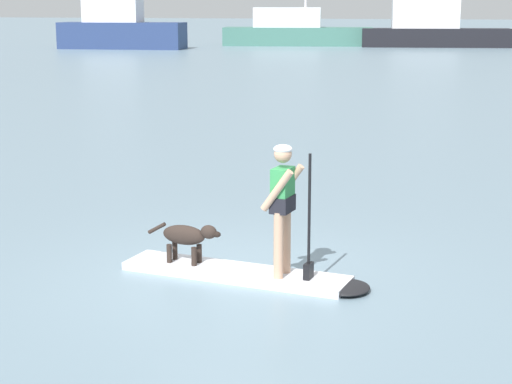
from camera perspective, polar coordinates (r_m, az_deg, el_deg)
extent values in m
plane|color=slate|center=(10.97, -1.40, -5.69)|extent=(400.00, 400.00, 0.00)
cube|color=silver|center=(10.96, -1.40, -5.44)|extent=(3.04, 1.05, 0.10)
ellipsoid|color=black|center=(10.46, 6.11, -6.39)|extent=(0.64, 0.70, 0.10)
cylinder|color=tan|center=(10.70, 2.03, -3.26)|extent=(0.12, 0.12, 0.84)
cylinder|color=tan|center=(10.46, 1.51, -3.61)|extent=(0.12, 0.12, 0.84)
cube|color=black|center=(10.45, 1.79, -0.80)|extent=(0.27, 0.39, 0.20)
cube|color=#338C4C|center=(10.41, 1.80, 0.20)|extent=(0.24, 0.36, 0.53)
sphere|color=tan|center=(10.33, 1.81, 2.56)|extent=(0.22, 0.22, 0.22)
ellipsoid|color=white|center=(10.32, 1.82, 2.89)|extent=(0.23, 0.23, 0.11)
cylinder|color=tan|center=(10.58, 2.17, 0.51)|extent=(0.43, 0.14, 0.54)
cylinder|color=tan|center=(10.24, 1.41, 0.10)|extent=(0.43, 0.14, 0.54)
cylinder|color=black|center=(10.37, 3.59, -1.69)|extent=(0.04, 0.04, 1.57)
cube|color=black|center=(10.56, 3.54, -5.30)|extent=(0.10, 0.19, 0.20)
ellipsoid|color=#2D231E|center=(11.15, -4.86, -2.89)|extent=(0.63, 0.30, 0.26)
ellipsoid|color=#2D231E|center=(10.97, -3.19, -2.69)|extent=(0.24, 0.19, 0.18)
ellipsoid|color=black|center=(10.92, -2.67, -2.85)|extent=(0.13, 0.10, 0.08)
cylinder|color=#2D231E|center=(11.32, -6.66, -2.42)|extent=(0.27, 0.08, 0.18)
cylinder|color=#2D231E|center=(11.20, -3.83, -4.13)|extent=(0.07, 0.07, 0.24)
cylinder|color=#2D231E|center=(11.07, -4.19, -4.34)|extent=(0.07, 0.07, 0.24)
cylinder|color=#2D231E|center=(11.36, -5.46, -3.92)|extent=(0.07, 0.07, 0.24)
cylinder|color=#2D231E|center=(11.23, -5.84, -4.12)|extent=(0.07, 0.07, 0.24)
cube|color=navy|center=(68.91, -8.95, 10.32)|extent=(10.07, 3.81, 2.05)
cube|color=silver|center=(69.17, -9.59, 12.21)|extent=(4.61, 2.58, 2.54)
cylinder|color=silver|center=(69.17, -9.58, 12.15)|extent=(3.44, 0.47, 0.14)
cube|color=#3F7266|center=(73.77, 2.83, 10.38)|extent=(13.01, 5.68, 1.52)
cube|color=silver|center=(73.94, 2.12, 11.63)|extent=(6.04, 3.58, 1.65)
cylinder|color=silver|center=(73.94, 2.12, 11.92)|extent=(4.36, 0.93, 0.14)
cube|color=black|center=(72.33, 11.95, 10.09)|extent=(12.25, 4.53, 1.51)
cube|color=silver|center=(72.35, 11.30, 11.69)|extent=(5.64, 2.80, 2.45)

